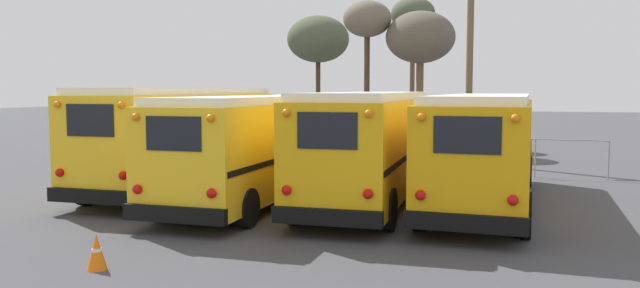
% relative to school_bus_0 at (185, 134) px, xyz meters
% --- Properties ---
extents(ground_plane, '(160.00, 160.00, 0.00)m').
position_rel_school_bus_0_xyz_m(ground_plane, '(4.73, -0.90, -1.78)').
color(ground_plane, '#424247').
extents(school_bus_0, '(2.76, 9.76, 3.27)m').
position_rel_school_bus_0_xyz_m(school_bus_0, '(0.00, 0.00, 0.00)').
color(school_bus_0, yellow).
rests_on(school_bus_0, ground).
extents(school_bus_1, '(2.63, 10.54, 3.04)m').
position_rel_school_bus_0_xyz_m(school_bus_1, '(3.15, -0.86, -0.12)').
color(school_bus_1, yellow).
rests_on(school_bus_1, ground).
extents(school_bus_2, '(2.81, 9.91, 3.15)m').
position_rel_school_bus_0_xyz_m(school_bus_2, '(6.30, -0.55, -0.06)').
color(school_bus_2, '#EAAA0F').
rests_on(school_bus_2, ground).
extents(school_bus_3, '(2.73, 10.54, 3.09)m').
position_rel_school_bus_0_xyz_m(school_bus_3, '(9.45, 0.01, -0.09)').
color(school_bus_3, '#E5A00C').
rests_on(school_bus_3, ground).
extents(utility_pole, '(1.80, 0.29, 9.23)m').
position_rel_school_bus_0_xyz_m(utility_pole, '(8.25, 10.04, 2.98)').
color(utility_pole, brown).
rests_on(utility_pole, ground).
extents(bare_tree_0, '(2.51, 2.51, 7.83)m').
position_rel_school_bus_0_xyz_m(bare_tree_0, '(2.72, 14.09, 4.95)').
color(bare_tree_0, '#473323').
rests_on(bare_tree_0, ground).
extents(bare_tree_1, '(2.54, 2.54, 8.52)m').
position_rel_school_bus_0_xyz_m(bare_tree_1, '(4.40, 18.41, 5.61)').
color(bare_tree_1, brown).
rests_on(bare_tree_1, ground).
extents(bare_tree_2, '(3.55, 3.55, 7.24)m').
position_rel_school_bus_0_xyz_m(bare_tree_2, '(5.44, 14.43, 4.05)').
color(bare_tree_2, brown).
rests_on(bare_tree_2, ground).
extents(bare_tree_3, '(4.03, 4.03, 8.00)m').
position_rel_school_bus_0_xyz_m(bare_tree_3, '(-2.16, 20.94, 4.67)').
color(bare_tree_3, '#473323').
rests_on(bare_tree_3, ground).
extents(fence_line, '(17.51, 0.06, 1.42)m').
position_rel_school_bus_0_xyz_m(fence_line, '(4.73, 6.32, -0.79)').
color(fence_line, '#939399').
rests_on(fence_line, ground).
extents(traffic_cone, '(0.36, 0.36, 0.65)m').
position_rel_school_bus_0_xyz_m(traffic_cone, '(3.17, -8.67, -1.45)').
color(traffic_cone, orange).
rests_on(traffic_cone, ground).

